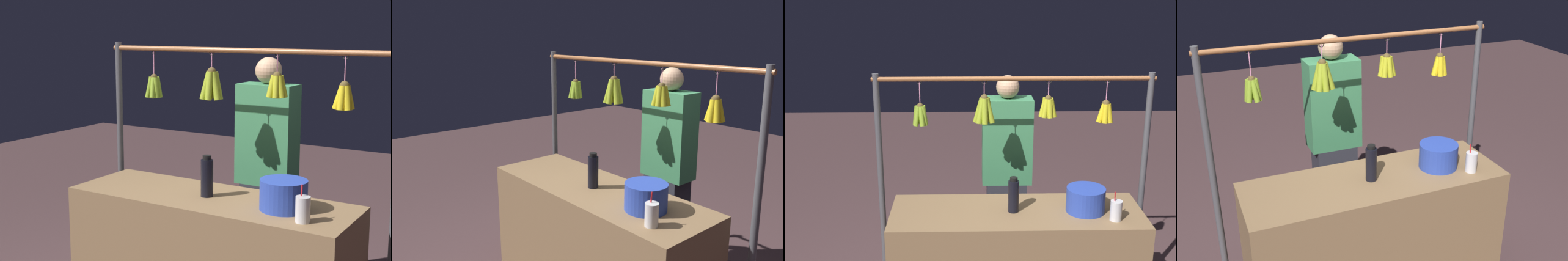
% 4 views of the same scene
% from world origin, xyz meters
% --- Properties ---
extents(display_rack, '(1.97, 0.15, 1.75)m').
position_xyz_m(display_rack, '(0.01, -0.36, 1.24)').
color(display_rack, '#4C4C51').
rests_on(display_rack, ground).
extents(water_bottle, '(0.07, 0.07, 0.24)m').
position_xyz_m(water_bottle, '(0.02, 0.01, 1.00)').
color(water_bottle, black).
rests_on(water_bottle, market_counter).
extents(blue_bucket, '(0.26, 0.26, 0.17)m').
position_xyz_m(blue_bucket, '(-0.46, 0.01, 0.97)').
color(blue_bucket, '#2C48B8').
rests_on(blue_bucket, market_counter).
extents(drink_cup, '(0.08, 0.08, 0.19)m').
position_xyz_m(drink_cup, '(-0.62, 0.15, 0.95)').
color(drink_cup, silver).
rests_on(drink_cup, market_counter).
extents(vendor_person, '(0.39, 0.21, 1.65)m').
position_xyz_m(vendor_person, '(0.01, -0.78, 0.82)').
color(vendor_person, '#2D2D38').
rests_on(vendor_person, ground).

